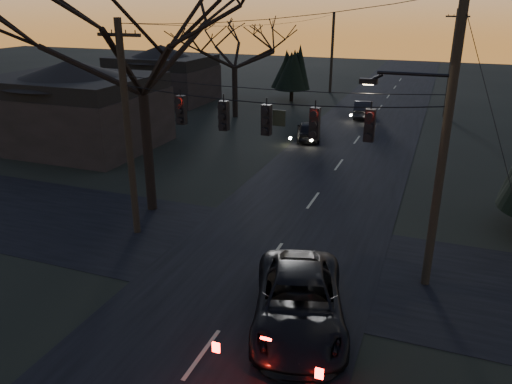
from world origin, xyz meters
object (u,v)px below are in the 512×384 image
at_px(bare_tree_left, 139,43).
at_px(suv_near, 299,303).
at_px(utility_pole_far_r, 444,117).
at_px(utility_pole_far_l, 330,93).
at_px(utility_pole_left, 137,232).
at_px(sedan_oncoming_a, 308,130).
at_px(utility_pole_right, 425,283).
at_px(sedan_oncoming_b, 363,109).

height_order(bare_tree_left, suv_near, bare_tree_left).
distance_m(bare_tree_left, suv_near, 12.67).
xyz_separation_m(utility_pole_far_r, bare_tree_left, (-12.25, -25.61, 7.42)).
bearing_deg(utility_pole_far_l, utility_pole_far_r, -34.82).
height_order(utility_pole_left, sedan_oncoming_a, utility_pole_left).
bearing_deg(utility_pole_left, utility_pole_far_r, 67.67).
distance_m(utility_pole_far_r, sedan_oncoming_a, 14.11).
bearing_deg(utility_pole_left, utility_pole_right, 0.00).
bearing_deg(suv_near, utility_pole_far_l, 85.36).
height_order(sedan_oncoming_a, sedan_oncoming_b, sedan_oncoming_b).
relative_size(suv_near, sedan_oncoming_b, 1.36).
height_order(utility_pole_far_l, sedan_oncoming_a, utility_pole_far_l).
relative_size(utility_pole_far_l, sedan_oncoming_b, 1.93).
relative_size(utility_pole_far_r, sedan_oncoming_a, 2.21).
bearing_deg(bare_tree_left, utility_pole_far_r, 64.44).
bearing_deg(bare_tree_left, utility_pole_right, -11.04).
relative_size(bare_tree_left, suv_near, 1.88).
bearing_deg(suv_near, sedan_oncoming_b, 79.60).
bearing_deg(bare_tree_left, suv_near, -34.97).
height_order(utility_pole_left, utility_pole_far_r, same).
bearing_deg(sedan_oncoming_b, utility_pole_right, 96.26).
xyz_separation_m(utility_pole_far_l, bare_tree_left, (-0.75, -33.61, 7.42)).
distance_m(bare_tree_left, sedan_oncoming_a, 16.41).
distance_m(utility_pole_left, utility_pole_far_r, 30.27).
relative_size(utility_pole_far_l, sedan_oncoming_a, 2.08).
bearing_deg(utility_pole_right, utility_pole_left, 180.00).
bearing_deg(sedan_oncoming_b, utility_pole_left, 70.79).
bearing_deg(sedan_oncoming_a, sedan_oncoming_b, -120.85).
distance_m(utility_pole_right, utility_pole_far_r, 28.00).
distance_m(utility_pole_far_l, sedan_oncoming_b, 11.78).
bearing_deg(sedan_oncoming_b, bare_tree_left, 67.88).
xyz_separation_m(bare_tree_left, sedan_oncoming_b, (5.91, 23.04, -6.74)).
distance_m(utility_pole_far_l, bare_tree_left, 34.43).
xyz_separation_m(bare_tree_left, suv_near, (8.84, -6.19, -6.64)).
height_order(utility_pole_left, suv_near, utility_pole_left).
bearing_deg(utility_pole_right, suv_near, -131.92).
distance_m(suv_near, sedan_oncoming_b, 29.37).
bearing_deg(utility_pole_far_l, utility_pole_left, -90.00).
distance_m(utility_pole_far_r, utility_pole_far_l, 14.01).
xyz_separation_m(utility_pole_far_r, suv_near, (-3.41, -31.80, 0.78)).
bearing_deg(suv_near, sedan_oncoming_a, 88.21).
bearing_deg(utility_pole_right, utility_pole_far_l, 107.72).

